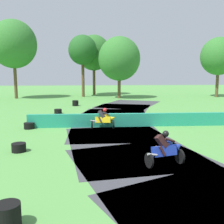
{
  "coord_description": "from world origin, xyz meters",
  "views": [
    {
      "loc": [
        -1.5,
        -17.6,
        3.64
      ],
      "look_at": [
        0.02,
        0.75,
        0.9
      ],
      "focal_mm": 42.35,
      "sensor_mm": 36.0,
      "label": 1
    }
  ],
  "objects_px": {
    "motorcycle_lead_yellow": "(104,119)",
    "tire_stack_far": "(19,147)",
    "tire_stack_near": "(75,103)",
    "tire_stack_mid_a": "(58,111)",
    "tire_stack_mid_b": "(29,126)",
    "motorcycle_chase_blue": "(166,149)",
    "tire_stack_extra_a": "(8,216)"
  },
  "relations": [
    {
      "from": "motorcycle_chase_blue",
      "to": "tire_stack_mid_b",
      "type": "bearing_deg",
      "value": 133.07
    },
    {
      "from": "motorcycle_lead_yellow",
      "to": "tire_stack_mid_a",
      "type": "relative_size",
      "value": 2.53
    },
    {
      "from": "tire_stack_near",
      "to": "tire_stack_mid_b",
      "type": "xyz_separation_m",
      "value": [
        -2.37,
        -11.95,
        -0.1
      ]
    },
    {
      "from": "tire_stack_near",
      "to": "tire_stack_mid_a",
      "type": "height_order",
      "value": "tire_stack_near"
    },
    {
      "from": "motorcycle_chase_blue",
      "to": "tire_stack_mid_b",
      "type": "relative_size",
      "value": 2.47
    },
    {
      "from": "motorcycle_chase_blue",
      "to": "tire_stack_near",
      "type": "height_order",
      "value": "motorcycle_chase_blue"
    },
    {
      "from": "motorcycle_lead_yellow",
      "to": "tire_stack_mid_b",
      "type": "bearing_deg",
      "value": 176.03
    },
    {
      "from": "tire_stack_extra_a",
      "to": "tire_stack_far",
      "type": "bearing_deg",
      "value": 102.34
    },
    {
      "from": "motorcycle_lead_yellow",
      "to": "tire_stack_near",
      "type": "xyz_separation_m",
      "value": [
        -2.52,
        12.29,
        -0.34
      ]
    },
    {
      "from": "motorcycle_lead_yellow",
      "to": "motorcycle_chase_blue",
      "type": "relative_size",
      "value": 1.01
    },
    {
      "from": "tire_stack_mid_a",
      "to": "tire_stack_far",
      "type": "xyz_separation_m",
      "value": [
        -0.43,
        -11.65,
        0.0
      ]
    },
    {
      "from": "motorcycle_chase_blue",
      "to": "tire_stack_far",
      "type": "distance_m",
      "value": 6.72
    },
    {
      "from": "tire_stack_mid_a",
      "to": "tire_stack_extra_a",
      "type": "xyz_separation_m",
      "value": [
        0.93,
        -17.9,
        0.1
      ]
    },
    {
      "from": "tire_stack_near",
      "to": "tire_stack_extra_a",
      "type": "height_order",
      "value": "same"
    },
    {
      "from": "tire_stack_near",
      "to": "tire_stack_mid_b",
      "type": "bearing_deg",
      "value": -101.24
    },
    {
      "from": "tire_stack_mid_a",
      "to": "motorcycle_lead_yellow",
      "type": "bearing_deg",
      "value": -60.96
    },
    {
      "from": "tire_stack_mid_b",
      "to": "tire_stack_extra_a",
      "type": "relative_size",
      "value": 1.09
    },
    {
      "from": "tire_stack_mid_a",
      "to": "tire_stack_mid_b",
      "type": "bearing_deg",
      "value": -99.66
    },
    {
      "from": "tire_stack_extra_a",
      "to": "tire_stack_near",
      "type": "bearing_deg",
      "value": 89.18
    },
    {
      "from": "tire_stack_near",
      "to": "tire_stack_mid_a",
      "type": "distance_m",
      "value": 5.61
    },
    {
      "from": "tire_stack_mid_b",
      "to": "tire_stack_extra_a",
      "type": "distance_m",
      "value": 11.59
    },
    {
      "from": "tire_stack_mid_a",
      "to": "tire_stack_extra_a",
      "type": "bearing_deg",
      "value": -87.01
    },
    {
      "from": "tire_stack_near",
      "to": "tire_stack_mid_a",
      "type": "xyz_separation_m",
      "value": [
        -1.27,
        -5.46,
        -0.1
      ]
    },
    {
      "from": "motorcycle_lead_yellow",
      "to": "tire_stack_far",
      "type": "height_order",
      "value": "motorcycle_lead_yellow"
    },
    {
      "from": "tire_stack_far",
      "to": "tire_stack_extra_a",
      "type": "height_order",
      "value": "tire_stack_extra_a"
    },
    {
      "from": "tire_stack_far",
      "to": "tire_stack_extra_a",
      "type": "distance_m",
      "value": 6.39
    },
    {
      "from": "motorcycle_lead_yellow",
      "to": "tire_stack_mid_a",
      "type": "distance_m",
      "value": 7.82
    },
    {
      "from": "motorcycle_lead_yellow",
      "to": "tire_stack_far",
      "type": "xyz_separation_m",
      "value": [
        -4.22,
        -4.83,
        -0.44
      ]
    },
    {
      "from": "tire_stack_far",
      "to": "motorcycle_chase_blue",
      "type": "bearing_deg",
      "value": -20.0
    },
    {
      "from": "motorcycle_lead_yellow",
      "to": "motorcycle_chase_blue",
      "type": "bearing_deg",
      "value": -73.71
    },
    {
      "from": "tire_stack_near",
      "to": "tire_stack_far",
      "type": "relative_size",
      "value": 1.03
    },
    {
      "from": "motorcycle_lead_yellow",
      "to": "tire_stack_extra_a",
      "type": "bearing_deg",
      "value": -104.47
    }
  ]
}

